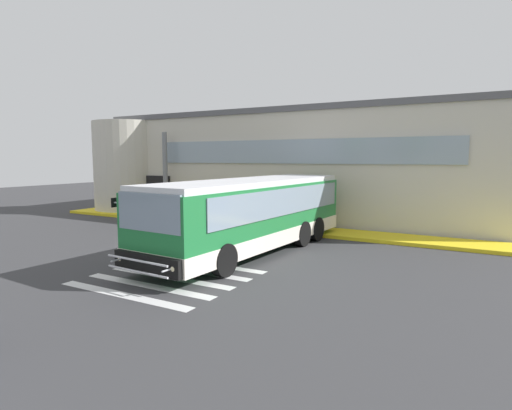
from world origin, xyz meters
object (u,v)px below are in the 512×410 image
(entry_support_column, at_px, (165,174))
(passenger_at_curb_edge, at_px, (189,202))
(passenger_near_column, at_px, (172,200))
(passenger_by_doorway, at_px, (181,202))
(bus_main_foreground, at_px, (251,216))

(entry_support_column, distance_m, passenger_at_curb_edge, 2.86)
(passenger_at_curb_edge, bearing_deg, passenger_near_column, 166.23)
(entry_support_column, xyz_separation_m, passenger_near_column, (0.80, -0.43, -1.48))
(passenger_by_doorway, height_order, passenger_at_curb_edge, same)
(bus_main_foreground, distance_m, passenger_at_curb_edge, 8.09)
(entry_support_column, relative_size, passenger_near_column, 2.87)
(entry_support_column, relative_size, passenger_at_curb_edge, 2.87)
(entry_support_column, xyz_separation_m, passenger_at_curb_edge, (2.32, -0.80, -1.48))
(entry_support_column, xyz_separation_m, bus_main_foreground, (8.95, -5.44, -1.22))
(bus_main_foreground, relative_size, passenger_at_curb_edge, 6.42)
(entry_support_column, relative_size, passenger_by_doorway, 2.87)
(passenger_near_column, height_order, passenger_by_doorway, same)
(bus_main_foreground, height_order, passenger_near_column, bus_main_foreground)
(passenger_near_column, height_order, passenger_at_curb_edge, same)
(bus_main_foreground, bearing_deg, passenger_near_column, 148.45)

